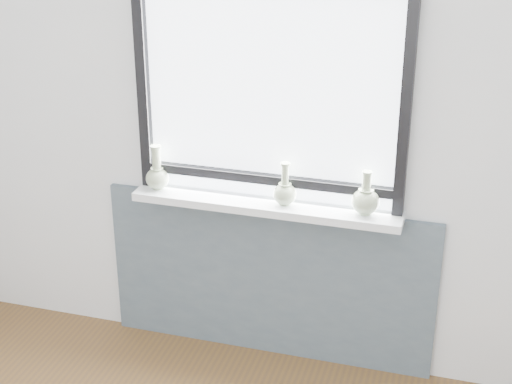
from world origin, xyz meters
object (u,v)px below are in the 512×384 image
(windowsill, at_px, (265,206))
(vase_c, at_px, (366,200))
(vase_a, at_px, (157,175))
(vase_b, at_px, (285,192))

(windowsill, distance_m, vase_c, 0.49)
(vase_a, bearing_deg, windowsill, -0.59)
(windowsill, relative_size, vase_b, 6.21)
(vase_c, bearing_deg, vase_a, -179.88)
(vase_b, bearing_deg, windowsill, -178.57)
(windowsill, relative_size, vase_a, 5.82)
(vase_c, bearing_deg, windowsill, -179.05)
(vase_b, bearing_deg, vase_a, 179.71)
(vase_a, bearing_deg, vase_b, -0.29)
(windowsill, xyz_separation_m, vase_a, (-0.56, 0.01, 0.09))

